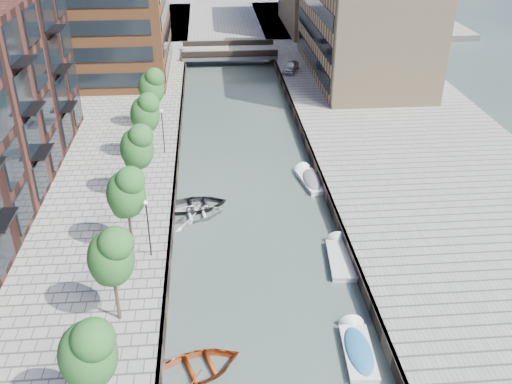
{
  "coord_description": "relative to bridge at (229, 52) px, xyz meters",
  "views": [
    {
      "loc": [
        -2.93,
        -7.22,
        22.72
      ],
      "look_at": [
        0.0,
        27.47,
        3.5
      ],
      "focal_mm": 40.0,
      "sensor_mm": 36.0,
      "label": 1
    }
  ],
  "objects": [
    {
      "name": "car",
      "position": [
        7.5,
        -8.56,
        0.28
      ],
      "size": [
        2.84,
        4.23,
        1.34
      ],
      "primitive_type": "imported",
      "rotation": [
        0.0,
        0.0,
        -0.35
      ],
      "color": "silver",
      "rests_on": "quay_right"
    },
    {
      "name": "sloop_4",
      "position": [
        -4.39,
        -40.45,
        -1.39
      ],
      "size": [
        5.58,
        4.43,
        1.04
      ],
      "primitive_type": "imported",
      "rotation": [
        0.0,
        0.0,
        1.75
      ],
      "color": "black",
      "rests_on": "ground"
    },
    {
      "name": "tree_5",
      "position": [
        -8.5,
        -33.0,
        3.92
      ],
      "size": [
        2.5,
        2.5,
        5.95
      ],
      "color": "#382619",
      "rests_on": "quay_left"
    },
    {
      "name": "lamp_2",
      "position": [
        -7.2,
        -32.0,
        2.12
      ],
      "size": [
        0.24,
        0.24,
        4.12
      ],
      "color": "black",
      "rests_on": "quay_left"
    },
    {
      "name": "motorboat_3",
      "position": [
        4.54,
        -56.61,
        -1.21
      ],
      "size": [
        1.82,
        4.56,
        1.49
      ],
      "color": "white",
      "rests_on": "ground"
    },
    {
      "name": "tree_2",
      "position": [
        -8.5,
        -54.0,
        3.92
      ],
      "size": [
        2.5,
        2.5,
        5.95
      ],
      "color": "#382619",
      "rests_on": "quay_left"
    },
    {
      "name": "tree_3",
      "position": [
        -8.5,
        -47.0,
        3.92
      ],
      "size": [
        2.5,
        2.5,
        5.95
      ],
      "color": "#382619",
      "rests_on": "quay_left"
    },
    {
      "name": "quay_wall_left",
      "position": [
        -6.1,
        -32.0,
        -0.89
      ],
      "size": [
        0.25,
        140.0,
        1.0
      ],
      "primitive_type": "cube",
      "color": "#332823",
      "rests_on": "ground"
    },
    {
      "name": "tree_6",
      "position": [
        -8.5,
        -26.0,
        3.92
      ],
      "size": [
        2.5,
        2.5,
        5.95
      ],
      "color": "#382619",
      "rests_on": "quay_left"
    },
    {
      "name": "motorboat_4",
      "position": [
        5.29,
        -36.73,
        -1.2
      ],
      "size": [
        2.37,
        4.84,
        1.55
      ],
      "color": "white",
      "rests_on": "ground"
    },
    {
      "name": "water",
      "position": [
        0.0,
        -32.0,
        -1.39
      ],
      "size": [
        300.0,
        300.0,
        0.0
      ],
      "primitive_type": "plane",
      "color": "#38473F",
      "rests_on": "ground"
    },
    {
      "name": "tree_1",
      "position": [
        -8.5,
        -61.0,
        3.92
      ],
      "size": [
        2.5,
        2.5,
        5.95
      ],
      "color": "#382619",
      "rests_on": "quay_left"
    },
    {
      "name": "quay_right",
      "position": [
        16.0,
        -32.0,
        -0.89
      ],
      "size": [
        20.0,
        140.0,
        1.0
      ],
      "primitive_type": "cube",
      "color": "gray",
      "rests_on": "ground"
    },
    {
      "name": "bridge",
      "position": [
        0.0,
        0.0,
        0.0
      ],
      "size": [
        13.0,
        6.0,
        1.3
      ],
      "color": "gray",
      "rests_on": "ground"
    },
    {
      "name": "sloop_3",
      "position": [
        -4.55,
        -41.82,
        -1.39
      ],
      "size": [
        5.45,
        4.38,
        1.0
      ],
      "primitive_type": "imported",
      "rotation": [
        0.0,
        0.0,
        1.78
      ],
      "color": "silver",
      "rests_on": "ground"
    },
    {
      "name": "lamp_1",
      "position": [
        -7.2,
        -48.0,
        2.12
      ],
      "size": [
        0.24,
        0.24,
        4.12
      ],
      "color": "black",
      "rests_on": "quay_left"
    },
    {
      "name": "sloop_2",
      "position": [
        -4.21,
        -57.46,
        -1.39
      ],
      "size": [
        5.89,
        5.04,
        1.03
      ],
      "primitive_type": "imported",
      "rotation": [
        0.0,
        0.0,
        1.92
      ],
      "color": "maroon",
      "rests_on": "ground"
    },
    {
      "name": "far_closure",
      "position": [
        0.0,
        28.0,
        -0.89
      ],
      "size": [
        80.0,
        40.0,
        1.0
      ],
      "primitive_type": "cube",
      "color": "gray",
      "rests_on": "ground"
    },
    {
      "name": "tree_4",
      "position": [
        -8.5,
        -40.0,
        3.92
      ],
      "size": [
        2.5,
        2.5,
        5.95
      ],
      "color": "#382619",
      "rests_on": "quay_left"
    },
    {
      "name": "quay_wall_right",
      "position": [
        6.1,
        -32.0,
        -0.89
      ],
      "size": [
        0.25,
        140.0,
        1.0
      ],
      "primitive_type": "cube",
      "color": "#332823",
      "rests_on": "ground"
    },
    {
      "name": "motorboat_2",
      "position": [
        5.46,
        -47.92,
        -1.3
      ],
      "size": [
        2.05,
        4.88,
        1.58
      ],
      "color": "silver",
      "rests_on": "ground"
    },
    {
      "name": "tan_block_near",
      "position": [
        16.0,
        -10.0,
        6.61
      ],
      "size": [
        12.0,
        25.0,
        14.0
      ],
      "primitive_type": "cube",
      "color": "tan",
      "rests_on": "quay_right"
    }
  ]
}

